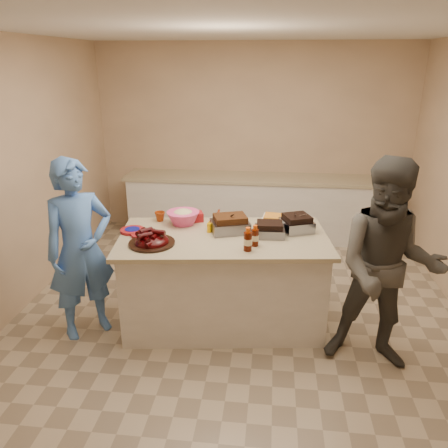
# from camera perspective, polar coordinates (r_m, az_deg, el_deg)

# --- Properties ---
(room) EXTENTS (4.50, 5.00, 2.70)m
(room) POSITION_cam_1_polar(r_m,az_deg,el_deg) (4.56, 1.82, -11.89)
(room) COLOR tan
(room) RESTS_ON ground
(back_counter) EXTENTS (3.60, 0.64, 0.90)m
(back_counter) POSITION_cam_1_polar(r_m,az_deg,el_deg) (6.36, 3.51, 2.28)
(back_counter) COLOR silver
(back_counter) RESTS_ON ground
(island) EXTENTS (2.04, 1.25, 0.92)m
(island) POSITION_cam_1_polar(r_m,az_deg,el_deg) (4.49, -0.07, -12.47)
(island) COLOR silver
(island) RESTS_ON ground
(rib_platter) EXTENTS (0.53, 0.53, 0.16)m
(rib_platter) POSITION_cam_1_polar(r_m,az_deg,el_deg) (3.93, -9.39, -2.60)
(rib_platter) COLOR #390204
(rib_platter) RESTS_ON island
(pulled_pork_tray) EXTENTS (0.41, 0.36, 0.11)m
(pulled_pork_tray) POSITION_cam_1_polar(r_m,az_deg,el_deg) (4.16, 0.80, -1.01)
(pulled_pork_tray) COLOR #47230F
(pulled_pork_tray) RESTS_ON island
(brisket_tray) EXTENTS (0.28, 0.24, 0.08)m
(brisket_tray) POSITION_cam_1_polar(r_m,az_deg,el_deg) (4.08, 5.94, -1.55)
(brisket_tray) COLOR black
(brisket_tray) RESTS_ON island
(roasting_pan) EXTENTS (0.35, 0.35, 0.11)m
(roasting_pan) POSITION_cam_1_polar(r_m,az_deg,el_deg) (4.24, 9.42, -0.87)
(roasting_pan) COLOR gray
(roasting_pan) RESTS_ON island
(coleslaw_bowl) EXTENTS (0.36, 0.36, 0.22)m
(coleslaw_bowl) POSITION_cam_1_polar(r_m,az_deg,el_deg) (4.37, -5.33, -0.01)
(coleslaw_bowl) COLOR #E54484
(coleslaw_bowl) RESTS_ON island
(sausage_plate) EXTENTS (0.33, 0.33, 0.05)m
(sausage_plate) POSITION_cam_1_polar(r_m,az_deg,el_deg) (4.44, 0.55, 0.42)
(sausage_plate) COLOR silver
(sausage_plate) RESTS_ON island
(mac_cheese_dish) EXTENTS (0.31, 0.24, 0.08)m
(mac_cheese_dish) POSITION_cam_1_polar(r_m,az_deg,el_deg) (4.43, 6.92, 0.24)
(mac_cheese_dish) COLOR orange
(mac_cheese_dish) RESTS_ON island
(bbq_bottle_a) EXTENTS (0.08, 0.08, 0.21)m
(bbq_bottle_a) POSITION_cam_1_polar(r_m,az_deg,el_deg) (3.76, 3.10, -3.47)
(bbq_bottle_a) COLOR #3E0E02
(bbq_bottle_a) RESTS_ON island
(bbq_bottle_b) EXTENTS (0.07, 0.07, 0.19)m
(bbq_bottle_b) POSITION_cam_1_polar(r_m,az_deg,el_deg) (3.86, 4.03, -2.83)
(bbq_bottle_b) COLOR #3E0E02
(bbq_bottle_b) RESTS_ON island
(mustard_bottle) EXTENTS (0.05, 0.05, 0.12)m
(mustard_bottle) POSITION_cam_1_polar(r_m,az_deg,el_deg) (4.15, -1.94, -1.07)
(mustard_bottle) COLOR #F5AE00
(mustard_bottle) RESTS_ON island
(sauce_bowl) EXTENTS (0.13, 0.05, 0.13)m
(sauce_bowl) POSITION_cam_1_polar(r_m,az_deg,el_deg) (4.28, -0.75, -0.38)
(sauce_bowl) COLOR silver
(sauce_bowl) RESTS_ON island
(plate_stack_large) EXTENTS (0.25, 0.25, 0.03)m
(plate_stack_large) POSITION_cam_1_polar(r_m,az_deg,el_deg) (4.25, -11.87, -1.00)
(plate_stack_large) COLOR maroon
(plate_stack_large) RESTS_ON island
(plate_stack_small) EXTENTS (0.21, 0.21, 0.03)m
(plate_stack_small) POSITION_cam_1_polar(r_m,az_deg,el_deg) (4.12, -10.73, -1.57)
(plate_stack_small) COLOR maroon
(plate_stack_small) RESTS_ON island
(plastic_cup) EXTENTS (0.12, 0.11, 0.10)m
(plastic_cup) POSITION_cam_1_polar(r_m,az_deg,el_deg) (4.48, -8.34, 0.40)
(plastic_cup) COLOR #91330B
(plastic_cup) RESTS_ON island
(basket_stack) EXTENTS (0.21, 0.19, 0.09)m
(basket_stack) POSITION_cam_1_polar(r_m,az_deg,el_deg) (4.45, -3.94, 0.41)
(basket_stack) COLOR maroon
(basket_stack) RESTS_ON island
(guest_blue) EXTENTS (1.58, 1.67, 0.40)m
(guest_blue) POSITION_cam_1_polar(r_m,az_deg,el_deg) (4.54, -17.05, -13.02)
(guest_blue) COLOR #4C80D6
(guest_blue) RESTS_ON ground
(guest_gray) EXTENTS (1.12, 1.90, 0.68)m
(guest_gray) POSITION_cam_1_polar(r_m,az_deg,el_deg) (4.18, 19.00, -16.53)
(guest_gray) COLOR #4E4C46
(guest_gray) RESTS_ON ground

